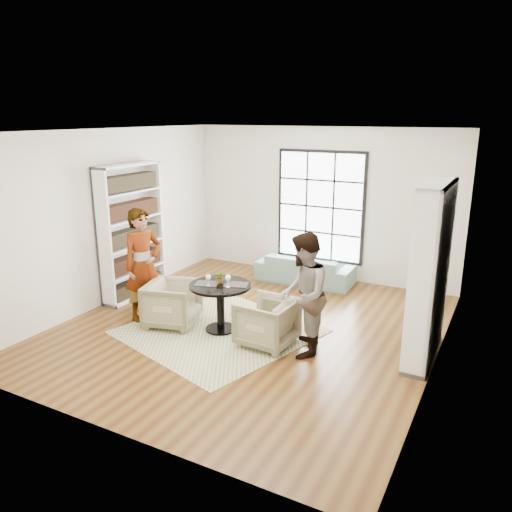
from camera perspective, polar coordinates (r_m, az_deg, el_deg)
The scene contains 16 objects.
ground at distance 7.90m, azimuth -0.75°, elevation -8.21°, with size 6.00×6.00×0.00m, color brown.
room_shell at distance 7.93m, azimuth 1.09°, elevation 1.54°, with size 6.00×6.01×6.00m.
rug at distance 7.78m, azimuth -4.24°, elevation -8.60°, with size 2.49×2.49×0.01m, color #C4BF93.
pedestal_table at distance 7.63m, azimuth -4.09°, elevation -4.71°, with size 0.94×0.94×0.75m.
sofa at distance 9.91m, azimuth 5.63°, elevation -1.47°, with size 1.90×0.74×0.55m, color gray.
armchair_left at distance 7.98m, azimuth -9.50°, elevation -5.40°, with size 0.76×0.78×0.71m, color tan.
armchair_right at distance 7.23m, azimuth 1.23°, elevation -7.57°, with size 0.74×0.77×0.70m, color tan.
person_left at distance 8.13m, azimuth -12.78°, elevation -1.01°, with size 0.67×0.44×1.83m, color gray.
person_right at distance 6.82m, azimuth 5.40°, elevation -4.45°, with size 0.84×0.65×1.72m, color gray.
placemat_left at distance 7.60m, azimuth -5.65°, elevation -3.15°, with size 0.34×0.26×0.01m, color #262421.
placemat_right at distance 7.53m, azimuth -2.27°, elevation -3.28°, with size 0.34×0.26×0.01m, color #262421.
cutlery_left at distance 7.60m, azimuth -5.65°, elevation -3.10°, with size 0.14×0.22×0.01m, color silver, non-canonical shape.
cutlery_right at distance 7.52m, azimuth -2.27°, elevation -3.23°, with size 0.14×0.22×0.01m, color silver, non-canonical shape.
wine_glass_left at distance 7.46m, azimuth -5.48°, elevation -2.49°, with size 0.08×0.08×0.18m.
wine_glass_right at distance 7.40m, azimuth -3.23°, elevation -2.55°, with size 0.09×0.09×0.19m.
flower_centerpiece at distance 7.59m, azimuth -4.11°, elevation -2.40°, with size 0.18×0.15×0.20m, color gray.
Camera 1 is at (3.46, -6.32, 3.24)m, focal length 35.00 mm.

